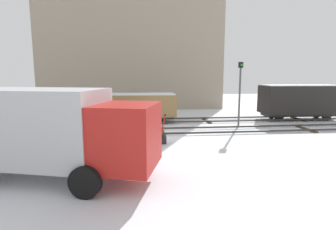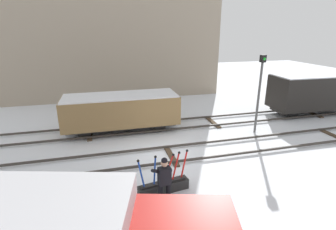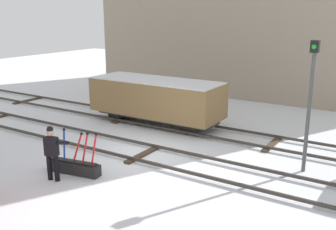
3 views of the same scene
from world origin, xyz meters
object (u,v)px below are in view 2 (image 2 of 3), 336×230
switch_lever_frame (163,186)px  rail_worker (164,179)px  freight_car_far_end (314,92)px  freight_car_back_track (121,110)px  signal_post (260,87)px

switch_lever_frame → rail_worker: bearing=-111.3°
rail_worker → freight_car_far_end: (11.56, 6.61, 0.52)m
switch_lever_frame → freight_car_far_end: freight_car_far_end is taller
freight_car_far_end → freight_car_back_track: bearing=-178.2°
switch_lever_frame → rail_worker: size_ratio=1.09×
freight_car_back_track → freight_car_far_end: (12.30, -0.00, 0.27)m
switch_lever_frame → freight_car_far_end: 12.93m
switch_lever_frame → freight_car_far_end: size_ratio=0.33×
switch_lever_frame → signal_post: bearing=23.7°
switch_lever_frame → freight_car_back_track: 6.07m
freight_car_back_track → rail_worker: bearing=-83.3°
signal_post → freight_car_far_end: (5.37, 1.94, -1.02)m
rail_worker → signal_post: size_ratio=0.41×
rail_worker → freight_car_back_track: freight_car_back_track is taller
rail_worker → freight_car_back_track: size_ratio=0.28×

